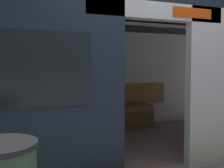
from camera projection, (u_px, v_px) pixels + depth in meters
name	position (u px, v px, depth m)	size (l,w,h in m)	color
train_car	(114.00, 57.00, 4.48)	(6.40, 2.88, 2.20)	silver
bench_seat	(96.00, 113.00, 5.60)	(2.52, 0.44, 0.48)	olive
person_seated	(90.00, 98.00, 5.47)	(0.55, 0.69, 1.21)	#CC5933
handbag	(70.00, 105.00, 5.42)	(0.26, 0.15, 0.17)	maroon
book	(106.00, 106.00, 5.73)	(0.15, 0.22, 0.03)	#33723F
grab_pole_door	(111.00, 88.00, 3.68)	(0.04, 0.04, 2.06)	silver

